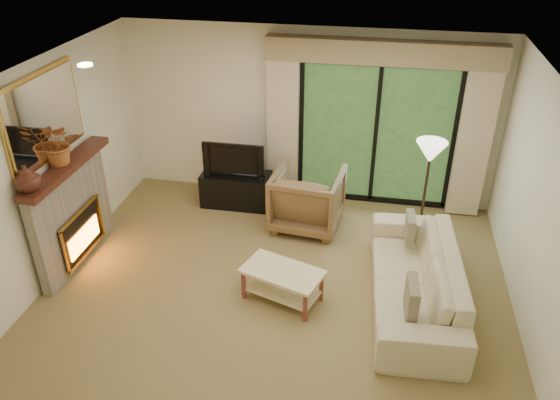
% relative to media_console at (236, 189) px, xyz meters
% --- Properties ---
extents(floor, '(5.50, 5.50, 0.00)m').
position_rel_media_console_xyz_m(floor, '(0.99, -1.95, -0.26)').
color(floor, olive).
rests_on(floor, ground).
extents(ceiling, '(5.50, 5.50, 0.00)m').
position_rel_media_console_xyz_m(ceiling, '(0.99, -1.95, 2.34)').
color(ceiling, silver).
rests_on(ceiling, ground).
extents(wall_back, '(5.00, 0.00, 5.00)m').
position_rel_media_console_xyz_m(wall_back, '(0.99, 0.55, 1.04)').
color(wall_back, '#EBE4C5').
rests_on(wall_back, ground).
extents(wall_front, '(5.00, 0.00, 5.00)m').
position_rel_media_console_xyz_m(wall_front, '(0.99, -4.45, 1.04)').
color(wall_front, '#EBE4C5').
rests_on(wall_front, ground).
extents(wall_left, '(0.00, 5.00, 5.00)m').
position_rel_media_console_xyz_m(wall_left, '(-1.76, -1.95, 1.04)').
color(wall_left, '#EBE4C5').
rests_on(wall_left, ground).
extents(wall_right, '(0.00, 5.00, 5.00)m').
position_rel_media_console_xyz_m(wall_right, '(3.74, -1.95, 1.04)').
color(wall_right, '#EBE4C5').
rests_on(wall_right, ground).
extents(fireplace, '(0.24, 1.70, 1.37)m').
position_rel_media_console_xyz_m(fireplace, '(-1.64, -1.75, 0.43)').
color(fireplace, gray).
rests_on(fireplace, floor).
extents(mirror, '(0.07, 1.45, 1.02)m').
position_rel_media_console_xyz_m(mirror, '(-1.72, -1.75, 1.69)').
color(mirror, gold).
rests_on(mirror, wall_left).
extents(sliding_door, '(2.26, 0.10, 2.16)m').
position_rel_media_console_xyz_m(sliding_door, '(1.99, 0.50, 0.84)').
color(sliding_door, black).
rests_on(sliding_door, floor).
extents(curtain_left, '(0.45, 0.18, 2.35)m').
position_rel_media_console_xyz_m(curtain_left, '(0.64, 0.39, 0.94)').
color(curtain_left, '#CBB791').
rests_on(curtain_left, floor).
extents(curtain_right, '(0.45, 0.18, 2.35)m').
position_rel_media_console_xyz_m(curtain_right, '(3.34, 0.39, 0.94)').
color(curtain_right, '#CBB791').
rests_on(curtain_right, floor).
extents(cornice, '(3.20, 0.24, 0.32)m').
position_rel_media_console_xyz_m(cornice, '(1.99, 0.41, 2.06)').
color(cornice, '#9F865F').
rests_on(cornice, wall_back).
extents(media_console, '(1.03, 0.47, 0.51)m').
position_rel_media_console_xyz_m(media_console, '(0.00, 0.00, 0.00)').
color(media_console, black).
rests_on(media_console, floor).
extents(tv, '(0.92, 0.13, 0.53)m').
position_rel_media_console_xyz_m(tv, '(0.00, 0.00, 0.52)').
color(tv, black).
rests_on(tv, media_console).
extents(armchair, '(1.01, 1.04, 0.87)m').
position_rel_media_console_xyz_m(armchair, '(1.14, -0.39, 0.18)').
color(armchair, brown).
rests_on(armchair, floor).
extents(sofa, '(1.08, 2.43, 0.69)m').
position_rel_media_console_xyz_m(sofa, '(2.60, -1.82, 0.09)').
color(sofa, beige).
rests_on(sofa, floor).
extents(pillow_near, '(0.13, 0.42, 0.41)m').
position_rel_media_console_xyz_m(pillow_near, '(2.52, -2.51, 0.33)').
color(pillow_near, brown).
rests_on(pillow_near, sofa).
extents(pillow_far, '(0.12, 0.37, 0.36)m').
position_rel_media_console_xyz_m(pillow_far, '(2.52, -1.14, 0.32)').
color(pillow_far, brown).
rests_on(pillow_far, sofa).
extents(coffee_table, '(1.03, 0.77, 0.41)m').
position_rel_media_console_xyz_m(coffee_table, '(1.10, -2.06, -0.05)').
color(coffee_table, beige).
rests_on(coffee_table, floor).
extents(floor_lamp, '(0.44, 0.44, 1.47)m').
position_rel_media_console_xyz_m(floor_lamp, '(2.70, -0.48, 0.48)').
color(floor_lamp, '#FFF1CF').
rests_on(floor_lamp, floor).
extents(vase, '(0.31, 0.31, 0.30)m').
position_rel_media_console_xyz_m(vase, '(-1.62, -2.42, 1.26)').
color(vase, '#461F15').
rests_on(vase, fireplace).
extents(branches, '(0.54, 0.49, 0.53)m').
position_rel_media_console_xyz_m(branches, '(-1.62, -1.76, 1.38)').
color(branches, '#A55925').
rests_on(branches, fireplace).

